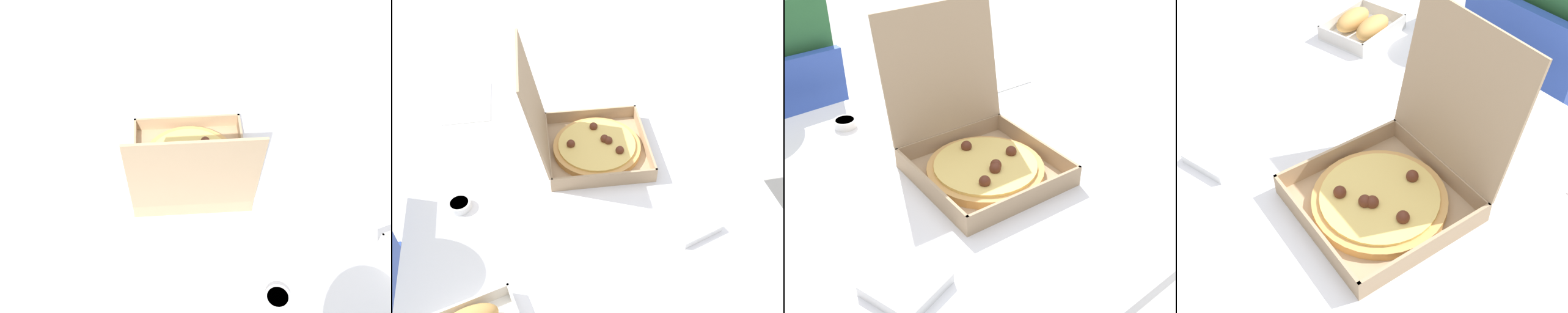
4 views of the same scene
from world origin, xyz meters
TOP-DOWN VIEW (x-y plane):
  - dining_table at (0.00, 0.00)m, footprint 1.43×0.93m
  - chair at (-0.11, 0.70)m, footprint 0.40×0.40m
  - diner_person at (-0.11, 0.76)m, footprint 0.36×0.41m
  - pizza_box_open at (0.09, -0.02)m, footprint 0.30×0.36m
  - bread_side_box at (-0.40, 0.30)m, footprint 0.19×0.22m
  - napkin_pile at (-0.21, -0.22)m, footprint 0.14×0.14m
  - dipping_sauce_cup at (-0.04, 0.33)m, footprint 0.06×0.06m

SIDE VIEW (x-z plane):
  - chair at x=-0.11m, z-range 0.06..0.89m
  - dining_table at x=0.00m, z-range 0.29..1.01m
  - diner_person at x=-0.11m, z-range 0.11..1.26m
  - napkin_pile at x=-0.21m, z-range 0.72..0.74m
  - dipping_sauce_cup at x=-0.04m, z-range 0.72..0.74m
  - bread_side_box at x=-0.40m, z-range 0.72..0.77m
  - pizza_box_open at x=0.09m, z-range 0.60..0.93m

